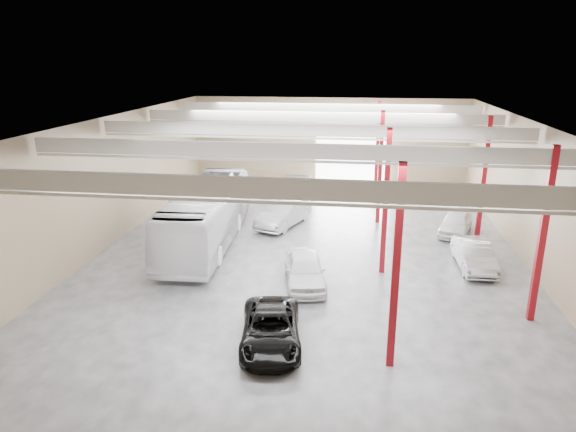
% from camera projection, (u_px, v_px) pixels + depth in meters
% --- Properties ---
extents(depot_shell, '(22.12, 32.12, 7.06)m').
position_uv_depth(depot_shell, '(313.00, 160.00, 26.39)').
color(depot_shell, '#3F3F43').
rests_on(depot_shell, ground).
extents(coach_bus, '(3.47, 12.15, 3.35)m').
position_uv_depth(coach_bus, '(207.00, 215.00, 28.38)').
color(coach_bus, white).
rests_on(coach_bus, ground).
extents(black_sedan, '(2.78, 4.83, 1.27)m').
position_uv_depth(black_sedan, '(271.00, 329.00, 18.50)').
color(black_sedan, black).
rests_on(black_sedan, ground).
extents(car_row_a, '(2.50, 4.56, 1.47)m').
position_uv_depth(car_row_a, '(305.00, 270.00, 23.41)').
color(car_row_a, white).
rests_on(car_row_a, ground).
extents(car_row_b, '(3.16, 5.10, 1.59)m').
position_uv_depth(car_row_b, '(284.00, 213.00, 31.71)').
color(car_row_b, '#BBBCC1').
rests_on(car_row_b, ground).
extents(car_row_c, '(2.31, 5.41, 1.55)m').
position_uv_depth(car_row_c, '(294.00, 193.00, 36.63)').
color(car_row_c, slate).
rests_on(car_row_c, ground).
extents(car_right_near, '(1.63, 4.30, 1.40)m').
position_uv_depth(car_right_near, '(474.00, 254.00, 25.31)').
color(car_right_near, '#A5A5A9').
rests_on(car_right_near, ground).
extents(car_right_far, '(2.73, 4.29, 1.36)m').
position_uv_depth(car_right_far, '(456.00, 223.00, 30.24)').
color(car_right_far, white).
rests_on(car_right_far, ground).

